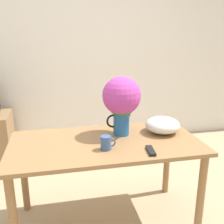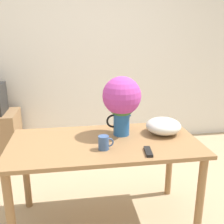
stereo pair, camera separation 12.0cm
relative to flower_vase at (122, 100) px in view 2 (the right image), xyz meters
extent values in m
cube|color=silver|center=(-0.16, 1.71, 0.26)|extent=(8.00, 0.05, 2.60)
cube|color=olive|center=(-0.16, -0.12, -0.31)|extent=(1.47, 0.75, 0.03)
cylinder|color=olive|center=(-0.83, -0.44, -0.68)|extent=(0.06, 0.06, 0.71)
cylinder|color=olive|center=(0.52, -0.44, -0.68)|extent=(0.06, 0.06, 0.71)
cylinder|color=olive|center=(-0.83, 0.20, -0.68)|extent=(0.06, 0.06, 0.71)
cylinder|color=olive|center=(0.52, 0.20, -0.68)|extent=(0.06, 0.06, 0.71)
cylinder|color=#235B9E|center=(0.00, 0.00, -0.19)|extent=(0.13, 0.13, 0.22)
cone|color=#235B9E|center=(0.06, 0.00, -0.11)|extent=(0.05, 0.05, 0.06)
torus|color=black|center=(-0.07, 0.00, -0.17)|extent=(0.11, 0.02, 0.11)
sphere|color=#3D7033|center=(0.00, 0.00, -0.02)|extent=(0.23, 0.23, 0.23)
sphere|color=#B23D99|center=(0.00, 0.00, 0.03)|extent=(0.31, 0.31, 0.31)
cylinder|color=#385689|center=(-0.18, -0.27, -0.24)|extent=(0.08, 0.08, 0.10)
torus|color=#385689|center=(-0.14, -0.27, -0.24)|extent=(0.07, 0.01, 0.07)
ellipsoid|color=silver|center=(0.35, -0.03, -0.23)|extent=(0.29, 0.29, 0.13)
cube|color=black|center=(0.12, -0.37, -0.29)|extent=(0.06, 0.16, 0.02)
camera|label=1|loc=(-0.50, -1.98, 0.51)|focal=42.00mm
camera|label=2|loc=(-0.39, -2.00, 0.51)|focal=42.00mm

